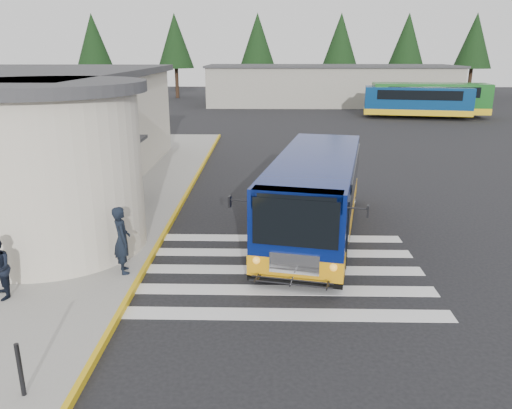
{
  "coord_description": "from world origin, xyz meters",
  "views": [
    {
      "loc": [
        -0.75,
        -13.29,
        5.76
      ],
      "look_at": [
        -1.04,
        -0.5,
        1.78
      ],
      "focal_mm": 35.0,
      "sensor_mm": 36.0,
      "label": 1
    }
  ],
  "objects_px": {
    "transit_bus": "(315,198)",
    "far_bus_a": "(417,101)",
    "far_bus_b": "(430,98)",
    "pedestrian_a": "(122,240)",
    "bollard": "(20,370)"
  },
  "relations": [
    {
      "from": "transit_bus",
      "to": "far_bus_a",
      "type": "xyz_separation_m",
      "value": [
        11.5,
        29.08,
        0.26
      ]
    },
    {
      "from": "far_bus_b",
      "to": "pedestrian_a",
      "type": "bearing_deg",
      "value": 156.46
    },
    {
      "from": "pedestrian_a",
      "to": "bollard",
      "type": "bearing_deg",
      "value": 151.91
    },
    {
      "from": "bollard",
      "to": "far_bus_b",
      "type": "distance_m",
      "value": 42.23
    },
    {
      "from": "bollard",
      "to": "far_bus_a",
      "type": "distance_m",
      "value": 41.07
    },
    {
      "from": "transit_bus",
      "to": "bollard",
      "type": "distance_m",
      "value": 10.0
    },
    {
      "from": "transit_bus",
      "to": "far_bus_a",
      "type": "relative_size",
      "value": 1.02
    },
    {
      "from": "far_bus_a",
      "to": "far_bus_b",
      "type": "bearing_deg",
      "value": -51.45
    },
    {
      "from": "transit_bus",
      "to": "bollard",
      "type": "bearing_deg",
      "value": -112.75
    },
    {
      "from": "transit_bus",
      "to": "bollard",
      "type": "height_order",
      "value": "transit_bus"
    },
    {
      "from": "pedestrian_a",
      "to": "far_bus_b",
      "type": "height_order",
      "value": "far_bus_b"
    },
    {
      "from": "pedestrian_a",
      "to": "bollard",
      "type": "height_order",
      "value": "pedestrian_a"
    },
    {
      "from": "bollard",
      "to": "far_bus_b",
      "type": "relative_size",
      "value": 0.1
    },
    {
      "from": "transit_bus",
      "to": "pedestrian_a",
      "type": "xyz_separation_m",
      "value": [
        -5.29,
        -3.3,
        -0.19
      ]
    },
    {
      "from": "bollard",
      "to": "pedestrian_a",
      "type": "bearing_deg",
      "value": 85.82
    }
  ]
}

